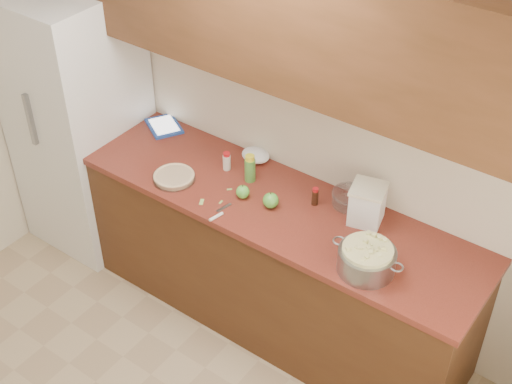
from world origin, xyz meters
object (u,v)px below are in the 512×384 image
Objects in this scene: pie at (174,177)px; tablet at (164,126)px; flour_canister at (367,204)px; colander at (367,259)px.

pie is 0.80× the size of tablet.
flour_canister is at bearing 17.13° from pie.
colander reaches higher than pie.
tablet is (-1.50, 0.06, -0.10)m from flour_canister.
tablet is at bearing 166.98° from colander.
flour_canister reaches higher than colander.
tablet is (-1.68, 0.39, -0.06)m from colander.
pie reaches higher than tablet.
colander is at bearing 17.09° from tablet.
pie is 0.64× the size of colander.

